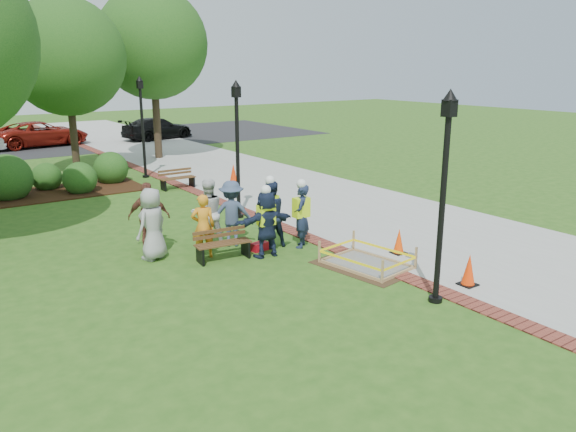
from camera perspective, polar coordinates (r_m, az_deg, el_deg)
ground at (r=13.23m, az=1.20°, el=-5.62°), size 100.00×100.00×0.00m
sidewalk at (r=23.94m, az=-3.21°, el=3.81°), size 6.00×60.00×0.02m
brick_edging at (r=22.44m, az=-10.29°, el=2.84°), size 0.50×60.00×0.03m
mulch_bed at (r=22.89m, az=-23.29°, el=2.10°), size 7.00×3.00×0.05m
parking_lot at (r=38.00m, az=-23.68°, el=6.76°), size 36.00×12.00×0.01m
wet_concrete_pad at (r=13.62m, az=8.00°, el=-4.11°), size 2.04×2.54×0.55m
bench_near at (r=14.00m, az=-6.60°, el=-3.50°), size 1.43×0.61×0.75m
bench_far at (r=22.36m, az=-11.14°, el=3.34°), size 1.40×0.49×0.75m
cone_front at (r=12.88m, az=17.89°, el=-5.31°), size 0.37×0.37×0.73m
cone_back at (r=14.58m, az=11.19°, el=-2.59°), size 0.34×0.34×0.67m
cone_far at (r=23.21m, az=-5.56°, el=4.31°), size 0.39×0.39×0.77m
toolbox at (r=14.64m, az=-2.92°, el=-3.11°), size 0.47×0.30×0.22m
lamp_near at (r=11.26m, az=15.56°, el=3.28°), size 0.28×0.28×4.26m
lamp_mid at (r=17.40m, az=-5.18°, el=7.77°), size 0.28×0.28×4.26m
lamp_far at (r=24.63m, az=-14.61°, el=9.48°), size 0.28×0.28×4.26m
tree_back at (r=25.86m, az=-21.62°, el=14.80°), size 4.86×4.86×7.45m
tree_right at (r=29.80m, az=-13.63°, el=16.64°), size 5.46×5.46×8.44m
shrub_b at (r=22.67m, az=-26.41°, el=1.58°), size 1.75×1.75×1.75m
shrub_c at (r=22.66m, az=-20.27°, el=2.22°), size 1.27×1.27×1.27m
shrub_d at (r=24.22m, az=-17.44°, el=3.24°), size 1.38×1.38×1.38m
shrub_e at (r=23.76m, az=-23.20°, el=2.49°), size 1.13×1.13×1.13m
casual_person_a at (r=14.18m, az=-13.63°, el=-0.80°), size 0.68×0.58×1.80m
casual_person_b at (r=14.09m, az=-8.61°, el=-1.03°), size 0.60×0.49×1.62m
casual_person_c at (r=14.92m, az=-8.15°, el=0.31°), size 0.63×0.46×1.82m
casual_person_d at (r=14.86m, az=-13.93°, el=-0.10°), size 0.68×0.60×1.80m
casual_person_e at (r=14.91m, az=-5.74°, el=0.25°), size 0.67×0.59×1.76m
hivis_worker_a at (r=13.97m, az=-2.24°, el=-0.55°), size 0.57×0.39×1.84m
hivis_worker_b at (r=14.71m, az=1.34°, el=0.25°), size 0.62×0.63×1.84m
hivis_worker_c at (r=14.68m, az=-1.83°, el=0.38°), size 0.59×0.40×1.93m
parked_car_c at (r=36.79m, az=-23.67°, el=6.51°), size 2.81×5.19×1.61m
parked_car_d at (r=38.00m, az=-13.06°, el=7.62°), size 3.08×4.98×1.51m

